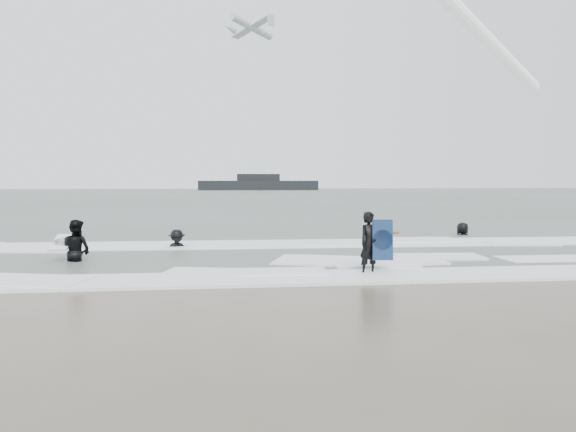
{
  "coord_description": "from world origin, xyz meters",
  "views": [
    {
      "loc": [
        -1.91,
        -13.16,
        2.22
      ],
      "look_at": [
        0.0,
        5.0,
        1.1
      ],
      "focal_mm": 35.0,
      "sensor_mm": 36.0,
      "label": 1
    }
  ],
  "objects": [
    {
      "name": "sea",
      "position": [
        0.0,
        80.0,
        0.06
      ],
      "size": [
        320.0,
        320.0,
        0.0
      ],
      "primitive_type": "plane",
      "color": "#47544C",
      "rests_on": "ground"
    },
    {
      "name": "surfer_right_near",
      "position": [
        4.26,
        9.71,
        0.0
      ],
      "size": [
        1.03,
        0.94,
        1.69
      ],
      "primitive_type": "imported",
      "rotation": [
        0.0,
        0.0,
        -2.47
      ],
      "color": "black",
      "rests_on": "ground"
    },
    {
      "name": "airshow_jet",
      "position": [
        18.38,
        39.67,
        17.82
      ],
      "size": [
        39.69,
        40.49,
        8.88
      ],
      "color": "silver",
      "rests_on": "ground"
    },
    {
      "name": "vessel_horizon",
      "position": [
        5.54,
        131.09,
        1.53
      ],
      "size": [
        30.43,
        5.43,
        4.13
      ],
      "color": "black",
      "rests_on": "ground"
    },
    {
      "name": "ground",
      "position": [
        0.0,
        0.0,
        0.0
      ],
      "size": [
        320.0,
        320.0,
        0.0
      ],
      "primitive_type": "plane",
      "color": "brown",
      "rests_on": "ground"
    },
    {
      "name": "bodyboards",
      "position": [
        -0.04,
        4.17,
        0.5
      ],
      "size": [
        11.92,
        10.9,
        1.25
      ],
      "color": "#10254A",
      "rests_on": "ground"
    },
    {
      "name": "surf_foam",
      "position": [
        0.0,
        3.7,
        0.04
      ],
      "size": [
        30.03,
        9.06,
        0.09
      ],
      "color": "white",
      "rests_on": "ground"
    },
    {
      "name": "surfer_centre",
      "position": [
        1.4,
        -0.21,
        0.0
      ],
      "size": [
        0.66,
        0.57,
        1.53
      ],
      "primitive_type": "imported",
      "rotation": [
        0.0,
        0.0,
        0.44
      ],
      "color": "black",
      "rests_on": "ground"
    },
    {
      "name": "surfer_wading",
      "position": [
        -6.09,
        2.62,
        0.0
      ],
      "size": [
        1.05,
        0.96,
        1.74
      ],
      "primitive_type": "imported",
      "rotation": [
        0.0,
        0.0,
        2.69
      ],
      "color": "black",
      "rests_on": "ground"
    },
    {
      "name": "surfer_right_far",
      "position": [
        7.54,
        8.7,
        0.0
      ],
      "size": [
        0.93,
        0.7,
        1.71
      ],
      "primitive_type": "imported",
      "rotation": [
        0.0,
        0.0,
        -2.94
      ],
      "color": "black",
      "rests_on": "ground"
    },
    {
      "name": "surfer_breaker",
      "position": [
        -3.63,
        5.47,
        0.0
      ],
      "size": [
        1.07,
        0.76,
        1.5
      ],
      "primitive_type": "imported",
      "rotation": [
        0.0,
        0.0,
        0.23
      ],
      "color": "black",
      "rests_on": "ground"
    }
  ]
}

